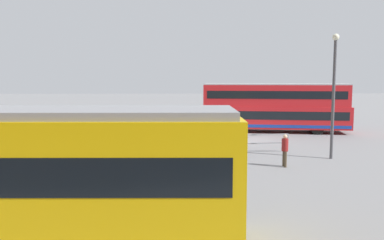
{
  "coord_description": "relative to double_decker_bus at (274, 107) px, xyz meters",
  "views": [
    {
      "loc": [
        4.46,
        26.42,
        4.29
      ],
      "look_at": [
        3.89,
        4.94,
        1.94
      ],
      "focal_mm": 36.08,
      "sensor_mm": 36.0,
      "label": 1
    }
  ],
  "objects": [
    {
      "name": "pedestrian_near_railing",
      "position": [
        8.34,
        9.12,
        -0.95
      ],
      "size": [
        0.45,
        0.45,
        1.76
      ],
      "color": "#33384C",
      "rests_on": "ground"
    },
    {
      "name": "pedestrian_crossing",
      "position": [
        2.38,
        12.15,
        -1.05
      ],
      "size": [
        0.35,
        0.36,
        1.59
      ],
      "color": "#4C3F2D",
      "rests_on": "ground"
    },
    {
      "name": "ground_plane",
      "position": [
        2.9,
        3.94,
        -1.96
      ],
      "size": [
        160.0,
        160.0,
        0.0
      ],
      "primitive_type": "plane",
      "color": "gray"
    },
    {
      "name": "info_sign",
      "position": [
        10.73,
        9.54,
        -0.39
      ],
      "size": [
        1.03,
        0.17,
        2.29
      ],
      "color": "slate",
      "rests_on": "ground"
    },
    {
      "name": "street_lamp",
      "position": [
        -0.61,
        10.32,
        1.89
      ],
      "size": [
        0.36,
        0.36,
        6.56
      ],
      "color": "#4C4C51",
      "rests_on": "ground"
    },
    {
      "name": "pedestrian_railing",
      "position": [
        5.92,
        9.03,
        -1.21
      ],
      "size": [
        9.57,
        1.4,
        1.08
      ],
      "color": "gray",
      "rests_on": "ground"
    },
    {
      "name": "double_decker_bus",
      "position": [
        0.0,
        0.0,
        0.0
      ],
      "size": [
        11.71,
        4.27,
        3.85
      ],
      "color": "red",
      "rests_on": "ground"
    }
  ]
}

